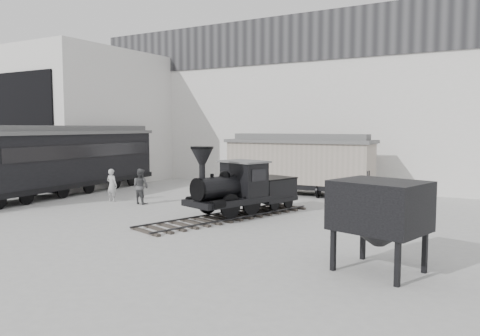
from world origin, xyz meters
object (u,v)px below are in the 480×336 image
Objects in this scene: locomotive at (239,191)px; visitor_a at (112,185)px; coal_hopper at (380,213)px; passenger_coach at (68,159)px; visitor_b at (141,186)px; boxcar at (299,163)px.

locomotive is 7.78m from visitor_a.
locomotive is at bearing 160.68° from coal_hopper.
visitor_a is at bearing -16.34° from passenger_coach.
passenger_coach is at bearing -167.67° from locomotive.
visitor_b reaches higher than visitor_a.
passenger_coach is (-11.73, -6.54, 0.19)m from boxcar.
coal_hopper is (14.93, -5.11, 0.74)m from visitor_a.
passenger_coach is 7.72× the size of visitor_b.
visitor_b is (1.82, 0.17, 0.04)m from visitor_a.
coal_hopper is (13.11, -5.28, 0.70)m from visitor_b.
coal_hopper reaches higher than visitor_a.
boxcar is at bearing 110.22° from locomotive.
visitor_a is at bearing -164.10° from locomotive.
passenger_coach is 8.09× the size of visitor_a.
visitor_b is 0.68× the size of coal_hopper.
visitor_b is at bearing 173.20° from coal_hopper.
boxcar is at bearing 136.22° from coal_hopper.
locomotive is at bearing -10.08° from passenger_coach.
boxcar is at bearing -123.97° from visitor_b.
boxcar is 4.79× the size of visitor_b.
coal_hopper is (7.16, -4.92, 0.49)m from locomotive.
locomotive is 5.07× the size of visitor_a.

